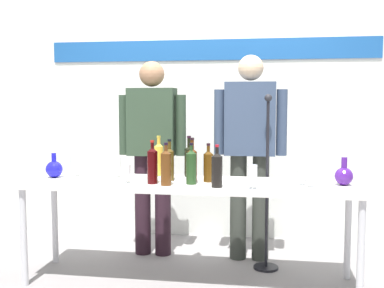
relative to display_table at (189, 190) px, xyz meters
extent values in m
plane|color=gray|center=(0.00, 0.00, -0.70)|extent=(10.00, 10.00, 0.00)
cube|color=white|center=(0.00, 1.30, 0.80)|extent=(4.60, 0.10, 3.00)
cube|color=#1D559E|center=(0.00, 1.24, 1.15)|extent=(3.22, 0.01, 0.20)
cube|color=silver|center=(0.00, 0.00, 0.04)|extent=(2.49, 0.62, 0.04)
cylinder|color=silver|center=(-1.19, -0.26, -0.34)|extent=(0.05, 0.05, 0.72)
cylinder|color=silver|center=(1.19, -0.26, -0.34)|extent=(0.05, 0.05, 0.72)
cylinder|color=silver|center=(-1.19, 0.26, -0.34)|extent=(0.05, 0.05, 0.72)
cylinder|color=silver|center=(1.19, 0.26, -0.34)|extent=(0.05, 0.05, 0.72)
sphere|color=#1A19B9|center=(-1.07, 0.02, 0.13)|extent=(0.13, 0.13, 0.13)
cylinder|color=#1A19B9|center=(-1.07, 0.02, 0.22)|extent=(0.04, 0.04, 0.07)
sphere|color=#491C83|center=(1.11, 0.02, 0.12)|extent=(0.13, 0.13, 0.13)
cylinder|color=#491C83|center=(1.11, 0.02, 0.22)|extent=(0.04, 0.04, 0.08)
cylinder|color=black|center=(-0.52, 0.60, -0.26)|extent=(0.14, 0.14, 0.89)
cylinder|color=black|center=(-0.33, 0.60, -0.26)|extent=(0.14, 0.14, 0.89)
cube|color=#2C3E2C|center=(-0.42, 0.60, 0.48)|extent=(0.41, 0.22, 0.58)
cylinder|color=#2C3E2C|center=(-0.68, 0.60, 0.45)|extent=(0.09, 0.09, 0.52)
cylinder|color=#2C3E2C|center=(-0.17, 0.60, 0.45)|extent=(0.09, 0.09, 0.52)
sphere|color=#9F7252|center=(-0.42, 0.60, 0.89)|extent=(0.22, 0.22, 0.22)
cylinder|color=#333731|center=(0.33, 0.60, -0.25)|extent=(0.14, 0.14, 0.90)
cylinder|color=#333731|center=(0.52, 0.60, -0.25)|extent=(0.14, 0.14, 0.90)
cube|color=#35445E|center=(0.42, 0.60, 0.51)|extent=(0.42, 0.22, 0.61)
cylinder|color=#35445E|center=(0.16, 0.60, 0.48)|extent=(0.09, 0.09, 0.55)
cylinder|color=#35445E|center=(0.69, 0.60, 0.48)|extent=(0.09, 0.09, 0.55)
sphere|color=beige|center=(0.42, 0.60, 0.93)|extent=(0.21, 0.21, 0.21)
cylinder|color=#203E1B|center=(0.03, -0.10, 0.17)|extent=(0.07, 0.07, 0.22)
cone|color=#203E1B|center=(0.03, -0.10, 0.29)|extent=(0.07, 0.07, 0.03)
cylinder|color=#203E1B|center=(0.03, -0.10, 0.31)|extent=(0.02, 0.02, 0.06)
cylinder|color=black|center=(0.03, -0.10, 0.35)|extent=(0.03, 0.03, 0.02)
cylinder|color=gold|center=(-0.28, 0.25, 0.18)|extent=(0.07, 0.07, 0.23)
cone|color=gold|center=(-0.28, 0.25, 0.31)|extent=(0.07, 0.07, 0.03)
cylinder|color=gold|center=(-0.28, 0.25, 0.33)|extent=(0.03, 0.03, 0.07)
cylinder|color=gold|center=(-0.28, 0.25, 0.37)|extent=(0.03, 0.03, 0.02)
cylinder|color=#370607|center=(-0.25, -0.12, 0.18)|extent=(0.08, 0.08, 0.24)
cone|color=#370607|center=(-0.25, -0.12, 0.31)|extent=(0.08, 0.08, 0.03)
cylinder|color=#370607|center=(-0.25, -0.12, 0.33)|extent=(0.02, 0.02, 0.06)
cylinder|color=#B22016|center=(-0.25, -0.12, 0.37)|extent=(0.03, 0.03, 0.02)
cylinder|color=black|center=(0.23, -0.20, 0.17)|extent=(0.08, 0.08, 0.21)
cone|color=black|center=(0.23, -0.20, 0.29)|extent=(0.08, 0.08, 0.03)
cylinder|color=black|center=(0.23, -0.20, 0.31)|extent=(0.02, 0.02, 0.07)
cylinder|color=#B41520|center=(0.23, -0.20, 0.35)|extent=(0.03, 0.03, 0.02)
cylinder|color=#48360F|center=(-0.15, 0.04, 0.17)|extent=(0.07, 0.07, 0.22)
cone|color=#48360F|center=(-0.15, 0.04, 0.29)|extent=(0.07, 0.07, 0.03)
cylinder|color=#48360F|center=(-0.15, 0.04, 0.32)|extent=(0.03, 0.03, 0.07)
cylinder|color=black|center=(-0.15, 0.04, 0.36)|extent=(0.03, 0.03, 0.02)
cylinder|color=#4C2D0A|center=(0.14, 0.02, 0.16)|extent=(0.07, 0.07, 0.21)
cone|color=#4C2D0A|center=(0.14, 0.02, 0.28)|extent=(0.07, 0.07, 0.03)
cylinder|color=#4C2D0A|center=(0.14, 0.02, 0.30)|extent=(0.02, 0.02, 0.06)
cylinder|color=black|center=(0.14, 0.02, 0.34)|extent=(0.03, 0.03, 0.02)
cylinder|color=#542D10|center=(-0.13, -0.18, 0.17)|extent=(0.07, 0.07, 0.23)
cone|color=#542D10|center=(-0.13, -0.18, 0.30)|extent=(0.07, 0.07, 0.03)
cylinder|color=#542D10|center=(-0.13, -0.18, 0.32)|extent=(0.02, 0.02, 0.06)
cylinder|color=black|center=(-0.13, -0.18, 0.36)|extent=(0.03, 0.03, 0.02)
cylinder|color=black|center=(-0.04, 0.25, 0.17)|extent=(0.07, 0.07, 0.22)
cone|color=black|center=(-0.04, 0.25, 0.29)|extent=(0.07, 0.07, 0.03)
cylinder|color=black|center=(-0.04, 0.25, 0.32)|extent=(0.03, 0.03, 0.09)
cylinder|color=black|center=(-0.04, 0.25, 0.37)|extent=(0.03, 0.03, 0.02)
cylinder|color=#4F260C|center=(0.02, 0.00, 0.17)|extent=(0.07, 0.07, 0.22)
cone|color=#4F260C|center=(0.02, 0.00, 0.30)|extent=(0.07, 0.07, 0.03)
cylinder|color=#4F260C|center=(0.02, 0.00, 0.33)|extent=(0.03, 0.03, 0.09)
cylinder|color=black|center=(0.02, 0.00, 0.38)|extent=(0.03, 0.03, 0.02)
cylinder|color=white|center=(-0.44, -0.13, 0.06)|extent=(0.06, 0.06, 0.00)
cylinder|color=white|center=(-0.44, -0.13, 0.10)|extent=(0.01, 0.01, 0.06)
cylinder|color=white|center=(-0.44, -0.13, 0.16)|extent=(0.06, 0.06, 0.07)
cylinder|color=white|center=(-0.59, 0.12, 0.06)|extent=(0.05, 0.05, 0.00)
cylinder|color=white|center=(-0.59, 0.12, 0.10)|extent=(0.01, 0.01, 0.07)
cylinder|color=white|center=(-0.59, 0.12, 0.17)|extent=(0.06, 0.06, 0.08)
cylinder|color=white|center=(-0.93, 0.10, 0.06)|extent=(0.06, 0.06, 0.00)
cylinder|color=white|center=(-0.93, 0.10, 0.10)|extent=(0.01, 0.01, 0.08)
cylinder|color=white|center=(-0.93, 0.10, 0.19)|extent=(0.06, 0.06, 0.09)
cylinder|color=white|center=(0.88, -0.12, 0.06)|extent=(0.06, 0.06, 0.00)
cylinder|color=white|center=(0.88, -0.12, 0.10)|extent=(0.01, 0.01, 0.07)
cylinder|color=white|center=(0.88, -0.12, 0.17)|extent=(0.07, 0.07, 0.08)
cylinder|color=white|center=(0.48, -0.24, 0.06)|extent=(0.06, 0.06, 0.00)
cylinder|color=white|center=(0.48, -0.24, 0.10)|extent=(0.01, 0.01, 0.08)
cylinder|color=white|center=(0.48, -0.24, 0.19)|extent=(0.06, 0.06, 0.09)
cylinder|color=white|center=(0.82, -0.03, 0.06)|extent=(0.06, 0.06, 0.00)
cylinder|color=white|center=(0.82, -0.03, 0.10)|extent=(0.01, 0.01, 0.07)
cylinder|color=white|center=(0.82, -0.03, 0.18)|extent=(0.06, 0.06, 0.09)
cylinder|color=white|center=(0.86, 0.13, 0.06)|extent=(0.06, 0.06, 0.00)
cylinder|color=white|center=(0.86, 0.13, 0.10)|extent=(0.01, 0.01, 0.06)
cylinder|color=white|center=(0.86, 0.13, 0.16)|extent=(0.06, 0.06, 0.07)
cylinder|color=black|center=(0.57, 0.38, -0.69)|extent=(0.20, 0.20, 0.02)
cylinder|color=black|center=(0.57, 0.38, -0.03)|extent=(0.02, 0.02, 1.35)
sphere|color=#232328|center=(0.57, 0.38, 0.68)|extent=(0.06, 0.06, 0.06)
camera|label=1|loc=(0.57, -3.43, 0.65)|focal=44.46mm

